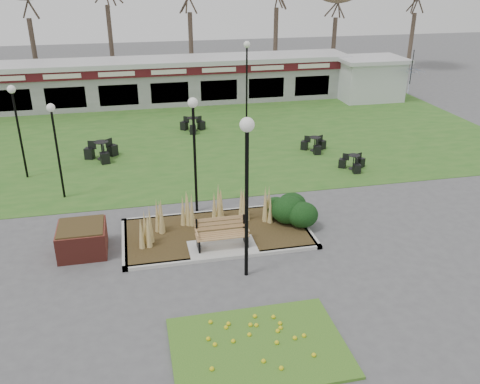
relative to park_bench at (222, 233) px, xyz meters
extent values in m
plane|color=#515154|center=(0.00, -0.25, -0.59)|extent=(100.00, 100.00, 0.00)
cube|color=#2D631F|center=(0.00, 11.75, -0.58)|extent=(34.00, 16.00, 0.02)
cube|color=#306F1F|center=(0.00, -4.85, -0.55)|extent=(4.20, 3.00, 0.08)
cube|color=#322414|center=(0.00, 0.95, -0.53)|extent=(6.22, 3.22, 0.12)
cube|color=#B7B7B2|center=(0.00, -0.66, -0.53)|extent=(6.40, 0.18, 0.12)
cube|color=#B7B7B2|center=(0.00, 2.56, -0.53)|extent=(6.40, 0.18, 0.12)
cube|color=#B7B7B2|center=(-3.11, 0.95, -0.53)|extent=(0.18, 3.40, 0.12)
cube|color=#B7B7B2|center=(3.11, 0.95, -0.53)|extent=(0.18, 3.40, 0.12)
cube|color=#B7B7B2|center=(0.00, -0.10, -0.52)|extent=(2.20, 1.20, 0.13)
cone|color=tan|center=(-1.90, 1.35, 0.11)|extent=(0.36, 0.36, 1.15)
cone|color=tan|center=(-0.90, 1.75, 0.11)|extent=(0.36, 0.36, 1.15)
cone|color=tan|center=(0.20, 1.95, 0.11)|extent=(0.36, 0.36, 1.15)
cone|color=tan|center=(1.10, 1.75, 0.11)|extent=(0.36, 0.36, 1.15)
cone|color=tan|center=(1.90, 1.35, 0.11)|extent=(0.36, 0.36, 1.15)
cone|color=tan|center=(-2.40, 0.55, 0.11)|extent=(0.36, 0.36, 1.15)
ellipsoid|color=black|center=(2.60, 1.15, 0.00)|extent=(1.21, 1.10, 0.99)
ellipsoid|color=black|center=(3.00, 0.75, -0.04)|extent=(1.10, 1.00, 0.90)
ellipsoid|color=black|center=(2.90, 1.65, -0.06)|extent=(1.06, 0.96, 0.86)
ellipsoid|color=black|center=(2.30, 1.65, -0.11)|extent=(0.92, 0.84, 0.76)
cube|color=#AC7B4D|center=(0.00, -0.10, -0.03)|extent=(1.70, 0.57, 0.04)
cube|color=#AC7B4D|center=(0.00, 0.21, 0.25)|extent=(1.70, 0.13, 0.44)
cube|color=black|center=(-0.78, -0.10, -0.25)|extent=(0.06, 0.55, 0.42)
cube|color=black|center=(0.78, -0.10, -0.25)|extent=(0.06, 0.55, 0.42)
cube|color=black|center=(-0.78, 0.20, 0.22)|extent=(0.06, 0.06, 0.50)
cube|color=black|center=(0.78, 0.20, 0.22)|extent=(0.06, 0.06, 0.50)
cube|color=#AC7B4D|center=(-0.82, -0.12, 0.15)|extent=(0.05, 0.50, 0.04)
cube|color=#AC7B4D|center=(0.82, -0.12, 0.15)|extent=(0.05, 0.50, 0.04)
cube|color=maroon|center=(-4.40, 0.75, -0.14)|extent=(1.50, 1.50, 0.90)
cube|color=#322414|center=(-4.40, 0.75, 0.33)|extent=(1.40, 1.40, 0.06)
cube|color=gray|center=(0.00, 19.75, 0.71)|extent=(24.00, 3.00, 2.60)
cube|color=#4D1016|center=(0.00, 18.20, 1.76)|extent=(24.00, 0.18, 0.55)
cube|color=silver|center=(0.00, 19.75, 2.16)|extent=(24.60, 3.40, 0.30)
cube|color=silver|center=(0.00, 18.09, 1.76)|extent=(22.00, 0.02, 0.28)
cube|color=black|center=(0.00, 18.30, 0.41)|extent=(22.00, 0.10, 1.30)
cube|color=silver|center=(13.50, 17.75, 0.71)|extent=(4.00, 3.00, 2.60)
cube|color=silver|center=(13.50, 17.75, 2.11)|extent=(4.40, 3.40, 0.25)
cylinder|color=#47382B|center=(-9.00, 27.75, 2.00)|extent=(0.36, 0.36, 5.17)
cylinder|color=#47382B|center=(-3.00, 27.75, 2.00)|extent=(0.36, 0.36, 5.17)
cylinder|color=#47382B|center=(3.00, 27.75, 2.00)|extent=(0.36, 0.36, 5.17)
cylinder|color=#47382B|center=(9.00, 27.75, 2.00)|extent=(0.36, 0.36, 5.17)
cylinder|color=#47382B|center=(15.00, 27.75, 2.00)|extent=(0.36, 0.36, 5.17)
cylinder|color=#47382B|center=(21.00, 27.75, 2.00)|extent=(0.36, 0.36, 5.17)
cylinder|color=black|center=(-0.41, 2.95, 1.41)|extent=(0.10, 0.10, 3.99)
sphere|color=white|center=(-0.41, 2.95, 3.56)|extent=(0.36, 0.36, 0.36)
cylinder|color=black|center=(0.43, -1.67, 1.65)|extent=(0.11, 0.11, 4.48)
sphere|color=white|center=(0.43, -1.67, 4.07)|extent=(0.40, 0.40, 0.40)
cylinder|color=black|center=(-5.41, 5.27, 1.17)|extent=(0.09, 0.09, 3.52)
sphere|color=white|center=(-5.41, 5.27, 3.07)|extent=(0.32, 0.32, 0.32)
cylinder|color=black|center=(4.15, 14.38, 1.53)|extent=(0.11, 0.11, 4.23)
sphere|color=white|center=(4.15, 14.38, 3.82)|extent=(0.38, 0.38, 0.38)
cylinder|color=black|center=(-7.19, 7.80, 1.27)|extent=(0.09, 0.09, 3.72)
sphere|color=white|center=(-7.19, 7.80, 3.29)|extent=(0.34, 0.34, 0.34)
cylinder|color=black|center=(-4.04, 9.42, -0.55)|extent=(0.51, 0.51, 0.03)
cylinder|color=black|center=(-4.04, 9.42, -0.14)|extent=(0.06, 0.06, 0.83)
cylinder|color=black|center=(-4.04, 9.42, 0.28)|extent=(0.69, 0.69, 0.03)
cube|color=black|center=(-3.57, 9.84, -0.30)|extent=(0.55, 0.55, 0.53)
cube|color=black|center=(-4.64, 9.61, -0.30)|extent=(0.49, 0.49, 0.53)
cube|color=black|center=(-3.90, 8.80, -0.30)|extent=(0.46, 0.46, 0.53)
cylinder|color=black|center=(0.75, 12.94, -0.55)|extent=(0.44, 0.44, 0.03)
cylinder|color=black|center=(0.75, 12.94, -0.19)|extent=(0.05, 0.05, 0.73)
cylinder|color=black|center=(0.75, 12.94, 0.18)|extent=(0.61, 0.61, 0.03)
cube|color=black|center=(1.27, 13.16, -0.34)|extent=(0.45, 0.45, 0.46)
cube|color=black|center=(0.31, 13.28, -0.34)|extent=(0.48, 0.48, 0.46)
cube|color=black|center=(0.69, 12.39, -0.34)|extent=(0.38, 0.38, 0.46)
cylinder|color=black|center=(7.09, 5.65, -0.56)|extent=(0.39, 0.39, 0.03)
cylinder|color=black|center=(7.09, 5.65, -0.24)|extent=(0.04, 0.04, 0.64)
cylinder|color=black|center=(7.09, 5.65, 0.09)|extent=(0.54, 0.54, 0.02)
cube|color=black|center=(7.54, 5.86, -0.36)|extent=(0.40, 0.40, 0.41)
cube|color=black|center=(6.69, 5.94, -0.36)|extent=(0.42, 0.42, 0.41)
cube|color=black|center=(7.04, 5.17, -0.36)|extent=(0.33, 0.33, 0.41)
cylinder|color=black|center=(6.23, 8.38, -0.55)|extent=(0.41, 0.41, 0.03)
cylinder|color=black|center=(6.23, 8.38, -0.22)|extent=(0.05, 0.05, 0.67)
cylinder|color=black|center=(6.23, 8.38, 0.12)|extent=(0.56, 0.56, 0.02)
cube|color=black|center=(6.70, 8.59, -0.35)|extent=(0.42, 0.42, 0.43)
cube|color=black|center=(5.81, 8.67, -0.35)|extent=(0.44, 0.44, 0.43)
cube|color=black|center=(6.19, 7.86, -0.35)|extent=(0.35, 0.35, 0.43)
cylinder|color=black|center=(15.54, 15.99, 0.51)|extent=(0.06, 0.06, 2.20)
imported|color=#2F50A4|center=(15.54, 15.99, 0.94)|extent=(2.23, 2.26, 1.75)
imported|color=black|center=(-8.05, 25.47, 0.22)|extent=(4.90, 1.75, 1.61)
camera|label=1|loc=(-2.50, -14.19, 7.91)|focal=38.00mm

